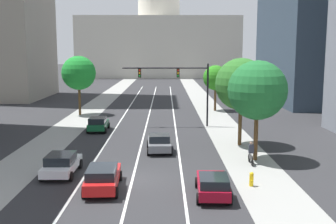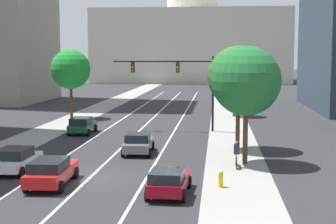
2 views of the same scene
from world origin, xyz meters
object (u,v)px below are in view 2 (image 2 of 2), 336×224
Objects in this scene: street_tree_far_right at (238,77)px; cyclist at (237,154)px; car_gray at (138,143)px; capitol_building at (192,38)px; car_red at (51,171)px; fire_hydrant at (221,179)px; street_tree_near_right at (234,76)px; street_tree_mid_left at (71,69)px; traffic_signal_mast at (181,77)px; car_crimson at (169,181)px; car_white at (15,159)px; car_green at (82,125)px; street_tree_mid_right at (246,81)px.

cyclist is at bearing -92.66° from street_tree_far_right.
car_gray is 8.85m from street_tree_far_right.
car_red is at bearing -90.81° from capitol_building.
street_tree_near_right is at bearing 87.07° from fire_hydrant.
street_tree_mid_left is (-16.62, 28.69, 5.04)m from fire_hydrant.
fire_hydrant is (3.67, -20.32, -4.62)m from traffic_signal_mast.
car_red is (-3.26, -9.45, 0.03)m from car_gray.
car_red is at bearing -108.14° from street_tree_near_right.
capitol_building reaches higher than car_gray.
cyclist is (1.00, 4.97, 0.39)m from fire_hydrant.
street_tree_far_right is at bearing -14.03° from car_crimson.
cyclist is at bearing -25.23° from car_crimson.
car_white is 0.69× the size of street_tree_near_right.
car_red is at bearing -176.41° from fire_hydrant.
car_red is 9.16m from fire_hydrant.
fire_hydrant is 0.12× the size of street_tree_mid_left.
car_white is (-6.53, -6.39, 0.00)m from car_gray.
car_gray is 11.22m from car_crimson.
cyclist is 0.22× the size of street_tree_far_right.
capitol_building is at bearing 93.77° from fire_hydrant.
cyclist is (4.67, -15.36, -4.23)m from traffic_signal_mast.
street_tree_far_right is at bearing 83.42° from fire_hydrant.
car_white is 20.32m from traffic_signal_mast.
car_green is 0.53× the size of street_tree_mid_left.
fire_hydrant is 8.06m from street_tree_mid_right.
cyclist reaches higher than car_gray.
car_gray is 7.90m from cyclist.
car_red is (3.27, -3.07, 0.03)m from car_white.
street_tree_near_right is (14.06, 14.70, 3.85)m from car_green.
capitol_building reaches higher than fire_hydrant.
cyclist reaches higher than car_green.
cyclist is at bearing -73.09° from traffic_signal_mast.
cyclist is at bearing -91.38° from street_tree_near_right.
car_crimson is at bearing -97.12° from street_tree_near_right.
car_crimson is 7.73m from cyclist.
car_red is (-1.63, -114.53, -11.09)m from capitol_building.
capitol_building is 56.02× the size of fire_hydrant.
car_green is 18.69m from street_tree_mid_right.
street_tree_near_right reaches higher than car_gray.
car_green is (-4.90, -96.29, -11.10)m from capitol_building.
car_gray is at bearing -144.30° from car_green.
car_gray is at bearing -45.64° from car_white.
fire_hydrant is at bearing -145.86° from car_green.
street_tree_mid_left is (-9.11, -85.27, -6.38)m from capitol_building.
cyclist is (3.62, 6.83, 0.11)m from car_crimson.
car_white is 0.57× the size of street_tree_mid_left.
car_crimson is at bearing -113.96° from car_white.
car_green reaches higher than car_white.
traffic_signal_mast reaches higher than street_tree_near_right.
capitol_building is 85.99m from street_tree_mid_left.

